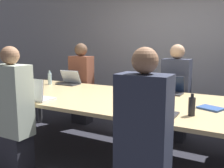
{
  "coord_description": "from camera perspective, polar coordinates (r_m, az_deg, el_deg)",
  "views": [
    {
      "loc": [
        1.15,
        -2.72,
        1.44
      ],
      "look_at": [
        -0.39,
        0.1,
        0.92
      ],
      "focal_mm": 40.0,
      "sensor_mm": 36.0,
      "label": 1
    }
  ],
  "objects": [
    {
      "name": "person_near_midright",
      "position": [
        1.98,
        7.13,
        -13.3
      ],
      "size": [
        0.4,
        0.24,
        1.42
      ],
      "rotation": [
        0.0,
        0.0,
        3.14
      ],
      "color": "#2D2D38",
      "rests_on": "ground_plane"
    },
    {
      "name": "person_near_left",
      "position": [
        2.94,
        -21.55,
        -6.39
      ],
      "size": [
        0.4,
        0.24,
        1.42
      ],
      "rotation": [
        0.0,
        0.0,
        3.14
      ],
      "color": "#2D2D38",
      "rests_on": "ground_plane"
    },
    {
      "name": "person_far_left",
      "position": [
        4.56,
        -6.97,
        -0.12
      ],
      "size": [
        0.4,
        0.24,
        1.45
      ],
      "color": "#2D2D38",
      "rests_on": "ground_plane"
    },
    {
      "name": "bottle_far_left",
      "position": [
        4.28,
        -14.04,
        1.25
      ],
      "size": [
        0.06,
        0.06,
        0.23
      ],
      "color": "#ADD1E0",
      "rests_on": "conference_table"
    },
    {
      "name": "notebook",
      "position": [
        2.79,
        21.63,
        -5.16
      ],
      "size": [
        0.28,
        0.25,
        0.02
      ],
      "rotation": [
        0.0,
        0.0,
        -0.39
      ],
      "color": "#2D4C8C",
      "rests_on": "conference_table"
    },
    {
      "name": "stapler",
      "position": [
        2.72,
        11.83,
        -4.73
      ],
      "size": [
        0.06,
        0.15,
        0.05
      ],
      "rotation": [
        0.0,
        0.0,
        -0.1
      ],
      "color": "black",
      "rests_on": "conference_table"
    },
    {
      "name": "laptop_near_left",
      "position": [
        3.11,
        -17.17,
        -2.2
      ],
      "size": [
        0.36,
        0.26,
        0.27
      ],
      "rotation": [
        0.0,
        0.0,
        3.14
      ],
      "color": "silver",
      "rests_on": "conference_table"
    },
    {
      "name": "person_far_center",
      "position": [
        3.83,
        14.34,
        -2.33
      ],
      "size": [
        0.4,
        0.24,
        1.44
      ],
      "color": "#2D2D38",
      "rests_on": "ground_plane"
    },
    {
      "name": "curtain_wall",
      "position": [
        4.95,
        15.38,
        8.36
      ],
      "size": [
        12.0,
        0.06,
        2.8
      ],
      "color": "#9999A3",
      "rests_on": "ground_plane"
    },
    {
      "name": "conference_table",
      "position": [
        3.04,
        5.53,
        -4.45
      ],
      "size": [
        4.69,
        1.49,
        0.77
      ],
      "color": "#D6B77F",
      "rests_on": "ground_plane"
    },
    {
      "name": "laptop_far_left",
      "position": [
        4.22,
        -9.71,
        0.86
      ],
      "size": [
        0.37,
        0.24,
        0.24
      ],
      "color": "#333338",
      "rests_on": "conference_table"
    },
    {
      "name": "laptop_near_midright",
      "position": [
        2.37,
        10.76,
        -5.54
      ],
      "size": [
        0.31,
        0.24,
        0.25
      ],
      "rotation": [
        0.0,
        0.0,
        3.14
      ],
      "color": "#333338",
      "rests_on": "conference_table"
    },
    {
      "name": "ground_plane",
      "position": [
        3.29,
        5.33,
        -16.92
      ],
      "size": [
        24.0,
        24.0,
        0.0
      ],
      "primitive_type": "plane",
      "color": "#2D2D38"
    },
    {
      "name": "laptop_far_center",
      "position": [
        3.48,
        13.23,
        -0.98
      ],
      "size": [
        0.34,
        0.23,
        0.24
      ],
      "color": "#333338",
      "rests_on": "conference_table"
    },
    {
      "name": "bottle_near_midright",
      "position": [
        2.46,
        17.77,
        -4.85
      ],
      "size": [
        0.06,
        0.06,
        0.21
      ],
      "color": "black",
      "rests_on": "conference_table"
    }
  ]
}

